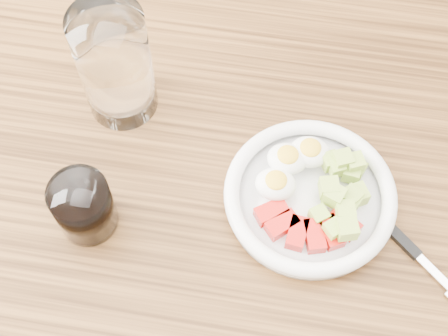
# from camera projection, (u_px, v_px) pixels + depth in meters

# --- Properties ---
(ground) EXTENTS (4.00, 4.00, 0.00)m
(ground) POSITION_uv_depth(u_px,v_px,m) (227.00, 329.00, 1.47)
(ground) COLOR brown
(ground) RESTS_ON ground
(dining_table) EXTENTS (1.50, 0.90, 0.77)m
(dining_table) POSITION_uv_depth(u_px,v_px,m) (230.00, 218.00, 0.88)
(dining_table) COLOR brown
(dining_table) RESTS_ON ground
(bowl) EXTENTS (0.21, 0.21, 0.05)m
(bowl) POSITION_uv_depth(u_px,v_px,m) (310.00, 194.00, 0.77)
(bowl) COLOR white
(bowl) RESTS_ON dining_table
(fork) EXTENTS (0.16, 0.14, 0.01)m
(fork) POSITION_uv_depth(u_px,v_px,m) (406.00, 244.00, 0.75)
(fork) COLOR black
(fork) RESTS_ON dining_table
(water_glass) EXTENTS (0.09, 0.09, 0.17)m
(water_glass) POSITION_uv_depth(u_px,v_px,m) (115.00, 65.00, 0.78)
(water_glass) COLOR white
(water_glass) RESTS_ON dining_table
(coffee_glass) EXTENTS (0.07, 0.07, 0.08)m
(coffee_glass) POSITION_uv_depth(u_px,v_px,m) (84.00, 207.00, 0.74)
(coffee_glass) COLOR white
(coffee_glass) RESTS_ON dining_table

